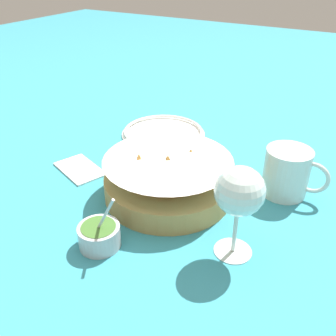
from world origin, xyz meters
TOP-DOWN VIEW (x-y plane):
  - ground_plane at (0.00, 0.00)m, footprint 4.00×4.00m
  - food_basket at (-0.03, 0.02)m, footprint 0.26×0.26m
  - sauce_cup at (-0.06, -0.18)m, footprint 0.08×0.07m
  - wine_glass at (0.15, -0.07)m, footprint 0.08×0.08m
  - beer_mug at (0.17, 0.15)m, footprint 0.13×0.09m
  - side_plate at (-0.19, 0.26)m, footprint 0.23×0.23m
  - napkin at (-0.26, -0.00)m, footprint 0.14×0.11m

SIDE VIEW (x-z plane):
  - ground_plane at x=0.00m, z-range 0.00..0.00m
  - napkin at x=-0.26m, z-range 0.00..0.01m
  - side_plate at x=-0.19m, z-range 0.00..0.01m
  - sauce_cup at x=-0.06m, z-range -0.03..0.08m
  - food_basket at x=-0.03m, z-range -0.01..0.09m
  - beer_mug at x=0.17m, z-range 0.00..0.10m
  - wine_glass at x=0.15m, z-range 0.04..0.20m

